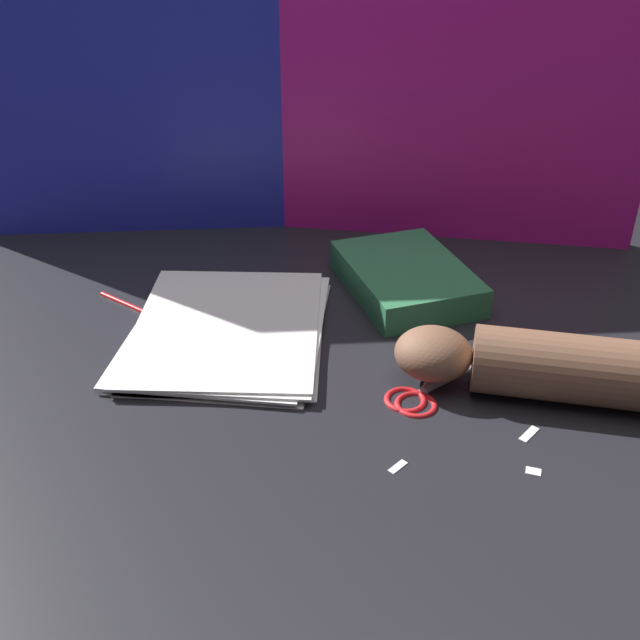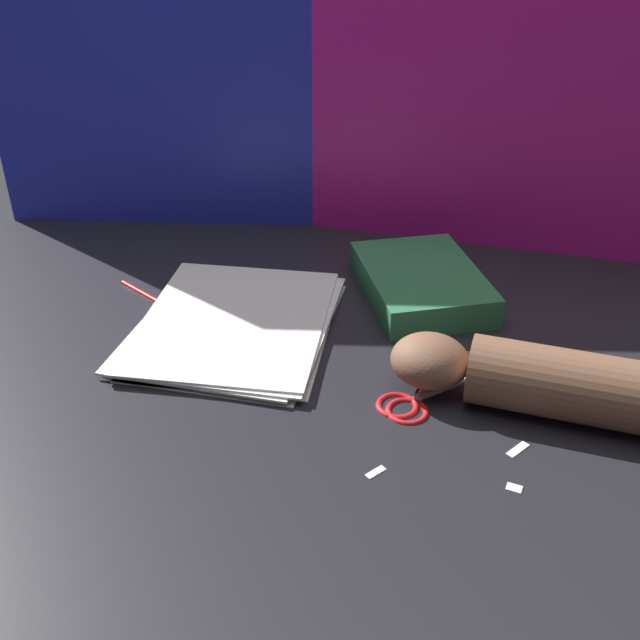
% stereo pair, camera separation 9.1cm
% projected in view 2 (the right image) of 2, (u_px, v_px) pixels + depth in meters
% --- Properties ---
extents(ground_plane, '(6.00, 6.00, 0.00)m').
position_uv_depth(ground_plane, '(299.00, 353.00, 0.96)').
color(ground_plane, black).
extents(backdrop_panel_left, '(0.87, 0.17, 0.52)m').
position_uv_depth(backdrop_panel_left, '(256.00, 69.00, 1.19)').
color(backdrop_panel_left, '#2833D1').
rests_on(backdrop_panel_left, ground_plane).
extents(backdrop_panel_center, '(0.69, 0.07, 0.49)m').
position_uv_depth(backdrop_panel_center, '(460.00, 92.00, 1.14)').
color(backdrop_panel_center, '#D81E9E').
rests_on(backdrop_panel_center, ground_plane).
extents(paper_stack, '(0.26, 0.32, 0.02)m').
position_uv_depth(paper_stack, '(236.00, 324.00, 1.01)').
color(paper_stack, white).
rests_on(paper_stack, ground_plane).
extents(book_closed, '(0.23, 0.27, 0.04)m').
position_uv_depth(book_closed, '(421.00, 283.00, 1.08)').
color(book_closed, '#2D7247').
rests_on(book_closed, ground_plane).
extents(scissors, '(0.15, 0.18, 0.01)m').
position_uv_depth(scissors, '(420.00, 394.00, 0.88)').
color(scissors, silver).
rests_on(scissors, ground_plane).
extents(hand_forearm, '(0.33, 0.12, 0.08)m').
position_uv_depth(hand_forearm, '(538.00, 380.00, 0.84)').
color(hand_forearm, brown).
rests_on(hand_forearm, ground_plane).
extents(paper_scrap_near, '(0.03, 0.03, 0.00)m').
position_uv_depth(paper_scrap_near, '(518.00, 449.00, 0.80)').
color(paper_scrap_near, white).
rests_on(paper_scrap_near, ground_plane).
extents(paper_scrap_mid, '(0.02, 0.02, 0.00)m').
position_uv_depth(paper_scrap_mid, '(376.00, 472.00, 0.77)').
color(paper_scrap_mid, white).
rests_on(paper_scrap_mid, ground_plane).
extents(paper_scrap_far, '(0.02, 0.01, 0.00)m').
position_uv_depth(paper_scrap_far, '(514.00, 488.00, 0.75)').
color(paper_scrap_far, white).
rests_on(paper_scrap_far, ground_plane).
extents(pen, '(0.14, 0.09, 0.01)m').
position_uv_depth(pen, '(154.00, 297.00, 1.08)').
color(pen, red).
rests_on(pen, ground_plane).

